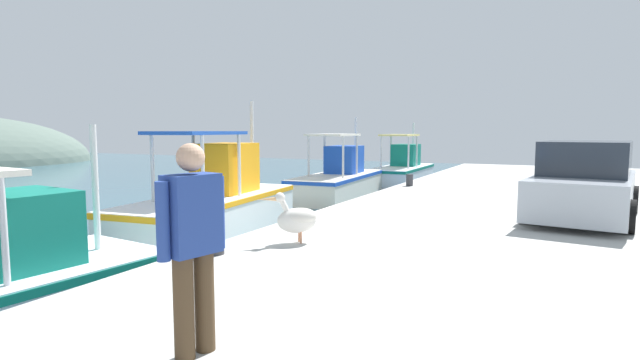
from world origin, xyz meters
The scene contains 9 objects.
quay_pier centered at (0.00, -5.00, 0.40)m, with size 36.00×10.00×0.80m, color #B2B2AD.
fishing_boat_third centered at (0.23, 2.81, 0.75)m, with size 6.10×2.61×3.43m.
fishing_boat_fourth centered at (7.89, 2.89, 0.68)m, with size 5.90×2.37×3.14m.
fishing_boat_fifth centered at (13.53, 2.09, 0.66)m, with size 5.54×2.01×2.99m.
pelican centered at (-2.61, -1.16, 1.20)m, with size 0.80×0.84×0.82m.
fisherman_standing centered at (-6.40, -2.36, 1.73)m, with size 0.61×0.32×1.69m.
parked_car centered at (2.01, -5.30, 1.52)m, with size 4.28×2.25×1.57m.
mooring_bollard_second centered at (-3.78, -0.45, 1.04)m, with size 0.28×0.28×0.47m, color #333338.
mooring_bollard_third centered at (6.09, -0.45, 0.99)m, with size 0.23×0.23×0.38m, color #333338.
Camera 1 is at (-9.32, -4.94, 2.58)m, focal length 27.53 mm.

